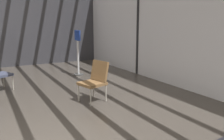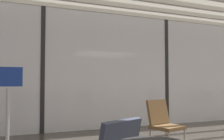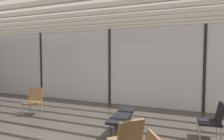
# 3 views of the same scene
# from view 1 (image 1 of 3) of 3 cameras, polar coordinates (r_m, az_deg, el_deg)

# --- Properties ---
(window_mullion_0) EXTENTS (0.10, 0.12, 3.02)m
(window_mullion_0) POSITION_cam_1_polar(r_m,az_deg,el_deg) (7.68, 6.58, 10.18)
(window_mullion_0) COLOR black
(window_mullion_0) RESTS_ON ground
(side_wall_left_panels) EXTENTS (0.10, 11.20, 3.02)m
(side_wall_left_panels) POSITION_cam_1_polar(r_m,az_deg,el_deg) (9.73, -24.39, 9.53)
(side_wall_left_panels) COLOR #2D2D33
(side_wall_left_panels) RESTS_ON ground
(lounge_chair_5) EXTENTS (0.60, 0.63, 0.87)m
(lounge_chair_5) POSITION_cam_1_polar(r_m,az_deg,el_deg) (5.07, -4.12, -2.10)
(lounge_chair_5) COLOR brown
(lounge_chair_5) RESTS_ON ground
(info_sign) EXTENTS (0.44, 0.32, 1.44)m
(info_sign) POSITION_cam_1_polar(r_m,az_deg,el_deg) (7.60, -8.30, 3.83)
(info_sign) COLOR #333333
(info_sign) RESTS_ON ground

